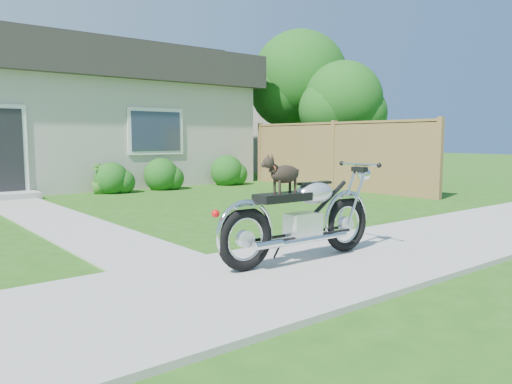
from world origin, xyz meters
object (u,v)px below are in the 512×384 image
Objects in this scene: house at (31,113)px; potted_plant_right at (100,179)px; motorcycle_with_dog at (303,215)px; tree_far at (304,83)px; fence at (334,155)px; tree_near at (348,104)px.

house is 16.28× the size of potted_plant_right.
motorcycle_with_dog reaches higher than potted_plant_right.
tree_far reaches higher than motorcycle_with_dog.
house is 8.96m from fence.
tree_far is 2.37× the size of motorcycle_with_dog.
house is at bearing 150.23° from tree_near.
potted_plant_right is at bearing -173.68° from tree_far.
tree_far is at bearing 57.22° from fence.
tree_far reaches higher than potted_plant_right.
tree_near is 11.28m from motorcycle_with_dog.
house is at bearing 101.11° from potted_plant_right.
motorcycle_with_dog is (-0.21, -11.79, -1.60)m from house.
house reaches higher than motorcycle_with_dog.
fence is 3.01m from tree_near.
house reaches higher than potted_plant_right.
tree_far is (2.37, 3.69, 2.44)m from fence.
potted_plant_right is (-8.00, -0.89, -2.99)m from tree_far.
fence reaches higher than motorcycle_with_dog.
potted_plant_right is at bearing 85.77° from motorcycle_with_dog.
tree_near is 1.76× the size of motorcycle_with_dog.
tree_near is 5.04× the size of potted_plant_right.
tree_far is at bearing 84.46° from tree_near.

